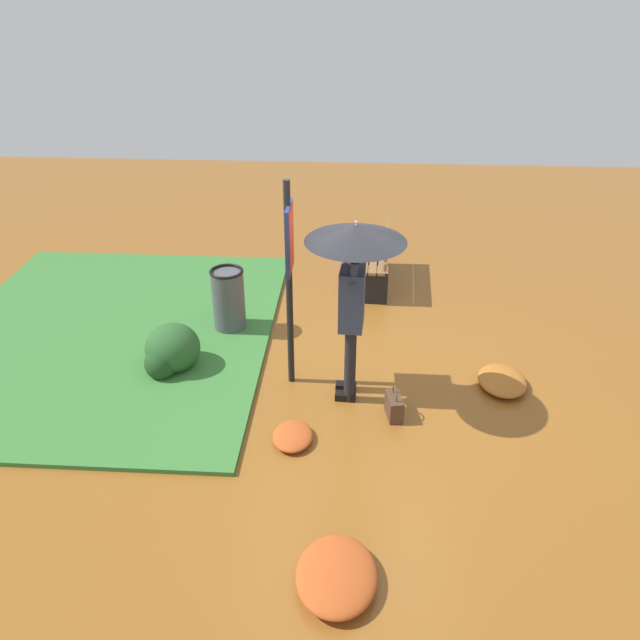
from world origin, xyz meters
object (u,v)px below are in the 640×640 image
person_with_umbrella (354,267)px  info_sign_post (290,262)px  handbag (394,406)px  park_bench (377,257)px  trash_bin (229,300)px

person_with_umbrella → info_sign_post: (-0.31, -0.65, -0.11)m
handbag → park_bench: 3.13m
person_with_umbrella → handbag: person_with_umbrella is taller
trash_bin → info_sign_post: bearing=39.8°
person_with_umbrella → trash_bin: (-1.38, -1.55, -1.13)m
person_with_umbrella → info_sign_post: 0.73m
trash_bin → handbag: bearing=50.5°
handbag → park_bench: bearing=-177.5°
person_with_umbrella → handbag: size_ratio=5.53×
person_with_umbrella → info_sign_post: size_ratio=0.89×
park_bench → trash_bin: bearing=-51.7°
person_with_umbrella → handbag: 1.52m
person_with_umbrella → park_bench: bearing=173.7°
handbag → info_sign_post: bearing=-117.4°
park_bench → info_sign_post: bearing=-20.8°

